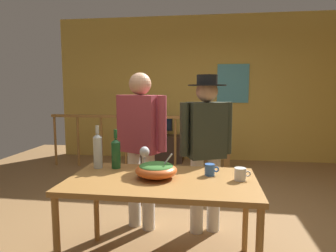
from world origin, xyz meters
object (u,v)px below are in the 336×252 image
(serving_table, at_px, (162,187))
(person_standing_left, at_px, (141,138))
(stair_railing, at_px, (162,135))
(salad_bowl, at_px, (156,169))
(flat_screen_tv, at_px, (160,125))
(tv_console, at_px, (161,148))
(wine_bottle_clear, at_px, (98,150))
(framed_picture, at_px, (233,83))
(mug_blue, at_px, (210,170))
(wine_glass, at_px, (145,153))
(mug_white, at_px, (240,174))
(wine_bottle_green, at_px, (116,153))
(person_standing_right, at_px, (206,142))

(serving_table, bearing_deg, person_standing_left, 115.25)
(stair_railing, distance_m, salad_bowl, 3.00)
(stair_railing, xyz_separation_m, flat_screen_tv, (-0.13, 0.54, 0.11))
(tv_console, xyz_separation_m, wine_bottle_clear, (0.00, -3.33, 0.65))
(salad_bowl, height_order, wine_bottle_clear, wine_bottle_clear)
(serving_table, distance_m, wine_bottle_clear, 0.69)
(framed_picture, relative_size, mug_blue, 6.52)
(wine_glass, xyz_separation_m, wine_bottle_clear, (-0.40, -0.10, 0.03))
(framed_picture, relative_size, stair_railing, 0.23)
(flat_screen_tv, height_order, person_standing_left, person_standing_left)
(wine_glass, bearing_deg, mug_white, -19.71)
(framed_picture, xyz_separation_m, wine_bottle_clear, (-1.40, -3.62, -0.63))
(flat_screen_tv, xyz_separation_m, wine_bottle_green, (0.16, -3.28, 0.15))
(stair_railing, distance_m, wine_bottle_clear, 2.77)
(flat_screen_tv, relative_size, mug_white, 3.90)
(wine_bottle_clear, relative_size, mug_white, 3.06)
(stair_railing, xyz_separation_m, tv_console, (-0.13, 0.57, -0.37))
(wine_bottle_clear, distance_m, wine_bottle_green, 0.16)
(framed_picture, distance_m, flat_screen_tv, 1.65)
(tv_console, distance_m, person_standing_right, 3.08)
(wine_bottle_clear, bearing_deg, person_standing_right, 26.53)
(serving_table, relative_size, mug_white, 11.82)
(wine_glass, distance_m, person_standing_left, 0.39)
(wine_bottle_clear, distance_m, mug_white, 1.23)
(tv_console, xyz_separation_m, mug_white, (1.21, -3.51, 0.54))
(stair_railing, xyz_separation_m, person_standing_left, (0.15, -2.28, 0.32))
(stair_railing, bearing_deg, wine_bottle_clear, -92.66)
(stair_railing, height_order, person_standing_right, person_standing_right)
(person_standing_right, bearing_deg, wine_bottle_clear, 3.44)
(tv_console, relative_size, wine_bottle_green, 2.62)
(wine_bottle_clear, height_order, mug_blue, wine_bottle_clear)
(person_standing_left, bearing_deg, mug_white, 167.94)
(wine_glass, height_order, mug_blue, wine_glass)
(wine_bottle_clear, xyz_separation_m, mug_blue, (0.98, -0.09, -0.11))
(wine_glass, bearing_deg, mug_blue, -18.57)
(mug_blue, bearing_deg, serving_table, -159.45)
(flat_screen_tv, height_order, mug_blue, flat_screen_tv)
(flat_screen_tv, height_order, wine_bottle_green, wine_bottle_green)
(stair_railing, xyz_separation_m, person_standing_right, (0.81, -2.28, 0.30))
(framed_picture, xyz_separation_m, person_standing_right, (-0.47, -3.15, -0.62))
(salad_bowl, bearing_deg, wine_bottle_green, 150.25)
(wine_bottle_clear, relative_size, person_standing_left, 0.24)
(wine_bottle_green, height_order, mug_blue, wine_bottle_green)
(serving_table, bearing_deg, mug_blue, 20.55)
(stair_railing, xyz_separation_m, mug_white, (1.08, -2.94, 0.17))
(salad_bowl, bearing_deg, person_standing_left, 112.68)
(flat_screen_tv, height_order, person_standing_right, person_standing_right)
(flat_screen_tv, height_order, salad_bowl, salad_bowl)
(person_standing_right, bearing_deg, mug_blue, 71.08)
(flat_screen_tv, bearing_deg, framed_picture, 12.84)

